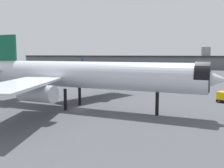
# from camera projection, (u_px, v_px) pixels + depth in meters

# --- Properties ---
(ground) EXTENTS (900.00, 900.00, 0.00)m
(ground) POSITION_uv_depth(u_px,v_px,m) (79.00, 110.00, 62.53)
(ground) COLOR #4C4F54
(airliner_near_gate) EXTENTS (67.41, 61.36, 19.06)m
(airliner_near_gate) POSITION_uv_depth(u_px,v_px,m) (81.00, 75.00, 63.66)
(airliner_near_gate) COLOR silver
(airliner_near_gate) RESTS_ON ground
(airliner_far_taxiway) EXTENTS (35.00, 38.42, 10.95)m
(airliner_far_taxiway) POSITION_uv_depth(u_px,v_px,m) (89.00, 65.00, 204.70)
(airliner_far_taxiway) COLOR white
(airliner_far_taxiway) RESTS_ON ground
(terminal_building) EXTENTS (238.78, 28.21, 20.06)m
(terminal_building) POSITION_uv_depth(u_px,v_px,m) (132.00, 62.00, 255.04)
(terminal_building) COLOR slate
(terminal_building) RESTS_ON ground
(service_truck_front) EXTENTS (4.52, 5.95, 3.00)m
(service_truck_front) POSITION_uv_depth(u_px,v_px,m) (224.00, 96.00, 73.36)
(service_truck_front) COLOR black
(service_truck_front) RESTS_ON ground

